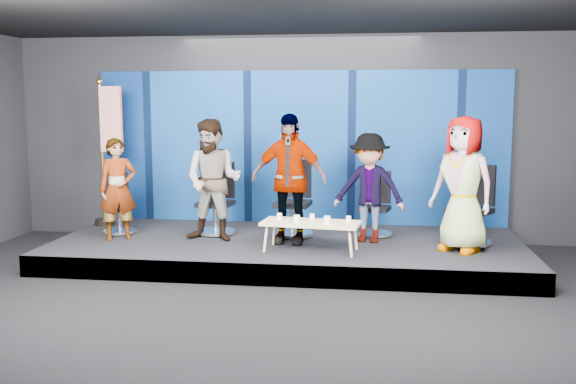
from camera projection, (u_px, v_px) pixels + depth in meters
The scene contains 21 objects.
ground at pixel (259, 312), 7.32m from camera, with size 10.00×10.00×0.00m, color black.
room_walls at pixel (258, 97), 6.98m from camera, with size 10.02×8.02×3.51m.
riser at pixel (288, 249), 9.76m from camera, with size 7.00×3.00×0.30m, color black.
backdrop at pixel (299, 148), 10.97m from camera, with size 7.00×0.08×2.60m, color #061B4B.
chair_a at pixel (119, 213), 10.22m from camera, with size 0.74×0.74×0.95m.
panelist_a at pixel (118, 189), 9.68m from camera, with size 0.56×0.37×1.54m, color black.
chair_b at pixel (217, 210), 10.16m from camera, with size 0.70×0.70×1.13m.
panelist_b at pixel (213, 180), 9.58m from camera, with size 0.89×0.69×1.83m, color black.
chair_c at pixel (293, 211), 10.01m from camera, with size 0.72×0.72×1.18m.
panelist_c at pixel (289, 179), 9.43m from camera, with size 1.12×0.47×1.91m, color black.
chair_d at pixel (375, 214), 10.03m from camera, with size 0.67×0.67×1.00m.
panelist_d at pixel (369, 188), 9.49m from camera, with size 1.05×0.60×1.62m, color black.
chair_e at pixel (472, 218), 9.40m from camera, with size 0.92×0.92×1.17m.
panelist_e at pixel (463, 184), 8.89m from camera, with size 0.92×0.60×1.89m, color black.
coffee_table at pixel (311, 224), 8.96m from camera, with size 1.42×0.73×0.42m.
mug_a at pixel (279, 216), 9.14m from camera, with size 0.07×0.07×0.09m, color white.
mug_b at pixel (297, 219), 8.89m from camera, with size 0.09×0.09×0.10m, color white.
mug_c at pixel (312, 217), 9.10m from camera, with size 0.07×0.07×0.08m, color white.
mug_d at pixel (327, 220), 8.80m from camera, with size 0.09×0.09×0.11m, color white.
mug_e at pixel (349, 219), 8.92m from camera, with size 0.07×0.07×0.08m, color white.
flag_stand at pixel (108, 149), 10.69m from camera, with size 0.56×0.33×2.46m.
Camera 1 is at (1.27, -6.95, 2.39)m, focal length 40.00 mm.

